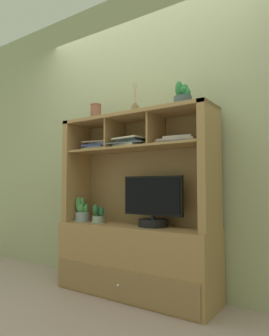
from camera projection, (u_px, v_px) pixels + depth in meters
name	position (u px, v px, depth m)	size (l,w,h in m)	color
floor_plane	(134.00, 296.00, 2.56)	(6.00, 6.00, 0.02)	#AC938B
back_wall	(149.00, 131.00, 2.84)	(6.00, 0.02, 2.80)	#A1A87E
media_console	(135.00, 238.00, 2.60)	(1.39, 0.44, 1.50)	#A17A48
tv_monitor	(152.00, 206.00, 2.50)	(0.53, 0.23, 0.41)	black
potted_orchid	(98.00, 215.00, 2.78)	(0.12, 0.12, 0.16)	gray
potted_fern	(82.00, 212.00, 2.90)	(0.15, 0.15, 0.23)	#84969B
magazine_stack_left	(100.00, 146.00, 2.88)	(0.31, 0.24, 0.08)	gray
magazine_stack_centre	(178.00, 140.00, 2.42)	(0.35, 0.24, 0.06)	#395981
magazine_stack_right	(131.00, 142.00, 2.62)	(0.36, 0.28, 0.07)	beige
diffuser_bottle	(135.00, 110.00, 2.66)	(0.06, 0.06, 0.28)	olive
potted_succulent	(183.00, 97.00, 2.41)	(0.16, 0.16, 0.21)	#425258
ceramic_vase	(96.00, 113.00, 2.92)	(0.10, 0.10, 0.17)	brown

